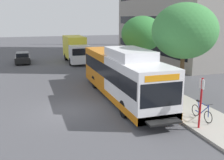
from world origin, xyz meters
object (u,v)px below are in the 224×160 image
Objects in this scene: street_tree_mid_block at (142,34)px; bicycle_parked at (202,112)px; bus_stop_sign_pole at (201,99)px; box_truck_background at (75,49)px; parked_car_far_lane at (23,58)px; street_tree_near_stop at (184,31)px; transit_bus at (122,75)px.

bicycle_parked is at bearing -96.95° from street_tree_mid_block.
bus_stop_sign_pole reaches higher than bicycle_parked.
box_truck_background reaches higher than bicycle_parked.
parked_car_far_lane is 6.77m from box_truck_background.
bicycle_parked is 0.25× the size of box_truck_background.
street_tree_mid_block is at bearing 86.87° from street_tree_near_stop.
street_tree_mid_block is 1.25× the size of parked_car_far_lane.
bicycle_parked is at bearing -64.15° from transit_bus.
bus_stop_sign_pole is 12.37m from street_tree_mid_block.
box_truck_background is (-4.28, 10.84, -2.40)m from street_tree_mid_block.
parked_car_far_lane is at bearing 112.00° from bicycle_parked.
bicycle_parked is 5.58m from street_tree_near_stop.
box_truck_background is (-3.88, 18.28, -3.00)m from street_tree_near_stop.
transit_bus is at bearing 151.89° from street_tree_near_stop.
street_tree_near_stop is at bearing -28.11° from transit_bus.
box_truck_background is (-2.94, 21.84, 1.18)m from bicycle_parked.
bicycle_parked is 0.39× the size of parked_car_far_lane.
bus_stop_sign_pole is 1.48× the size of bicycle_parked.
street_tree_near_stop is 1.43× the size of parked_car_far_lane.
parked_car_far_lane is (-9.45, 23.38, 0.10)m from bicycle_parked.
box_truck_background reaches higher than bus_stop_sign_pole.
street_tree_near_stop reaches higher than parked_car_far_lane.
street_tree_near_stop reaches higher than box_truck_background.
bus_stop_sign_pole is 1.66m from bicycle_parked.
bicycle_parked is at bearing -104.66° from street_tree_near_stop.
box_truck_background is at bearing 101.97° from street_tree_near_stop.
bus_stop_sign_pole is (1.81, -6.40, -0.05)m from transit_bus.
box_truck_background is at bearing 111.56° from street_tree_mid_block.
box_truck_background is at bearing 95.27° from bus_stop_sign_pole.
street_tree_mid_block is (0.41, 7.44, -0.61)m from street_tree_near_stop.
transit_bus is 6.96× the size of bicycle_parked.
parked_car_far_lane is at bearing 109.50° from bus_stop_sign_pole.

